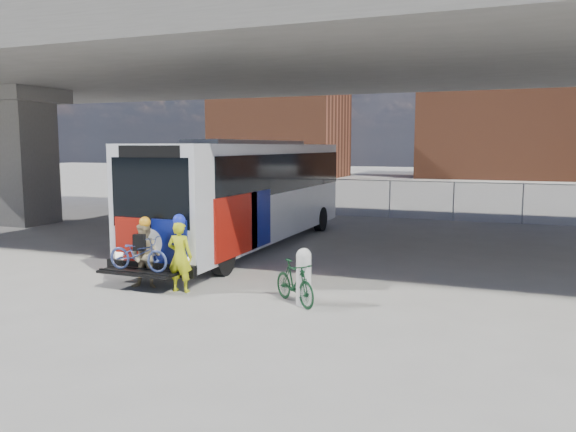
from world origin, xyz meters
The scene contains 9 objects.
ground centered at (0.00, 0.00, 0.00)m, with size 160.00×160.00×0.00m, color #9E9991.
bus centered at (-2.00, 2.51, 2.11)m, with size 2.67×12.90×3.69m.
overpass centered at (0.00, 4.00, 6.54)m, with size 40.00×16.00×7.95m.
chainlink_fence centered at (0.00, 12.00, 1.42)m, with size 30.00×0.06×30.00m.
brick_buildings centered at (1.23, 48.23, 5.42)m, with size 54.00×22.00×12.00m.
bollard centered at (2.16, -3.82, 0.68)m, with size 0.33×0.33×1.28m.
cyclist_hivis centered at (-0.99, -3.82, 0.91)m, with size 0.65×0.45×1.89m.
cyclist_tan centered at (-1.96, -3.82, 0.84)m, with size 0.92×0.79×1.78m.
bike_parked centered at (1.95, -3.82, 0.49)m, with size 0.46×1.62×0.98m, color #12381D.
Camera 1 is at (6.19, -15.20, 3.49)m, focal length 35.00 mm.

